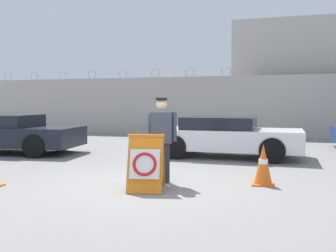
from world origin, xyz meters
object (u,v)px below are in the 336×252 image
(traffic_cone_near, at_px, (263,165))
(parked_car_rear_sedan, at_px, (225,136))
(parked_car_front_coupe, at_px, (6,133))
(barricade_sign, at_px, (146,163))
(security_guard, at_px, (161,136))

(traffic_cone_near, bearing_deg, parked_car_rear_sedan, 108.83)
(parked_car_front_coupe, bearing_deg, parked_car_rear_sedan, 3.71)
(barricade_sign, xyz_separation_m, parked_car_rear_sedan, (0.82, 4.66, 0.10))
(barricade_sign, bearing_deg, traffic_cone_near, 15.13)
(barricade_sign, distance_m, traffic_cone_near, 2.31)
(parked_car_front_coupe, bearing_deg, security_guard, -30.59)
(security_guard, height_order, parked_car_rear_sedan, security_guard)
(security_guard, relative_size, parked_car_front_coupe, 0.36)
(barricade_sign, relative_size, parked_car_front_coupe, 0.22)
(barricade_sign, height_order, parked_car_front_coupe, parked_car_front_coupe)
(security_guard, height_order, parked_car_front_coupe, security_guard)
(barricade_sign, relative_size, traffic_cone_near, 1.29)
(security_guard, distance_m, traffic_cone_near, 2.07)
(parked_car_rear_sedan, bearing_deg, parked_car_front_coupe, -169.94)
(traffic_cone_near, xyz_separation_m, parked_car_front_coupe, (-8.05, 2.50, 0.23))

